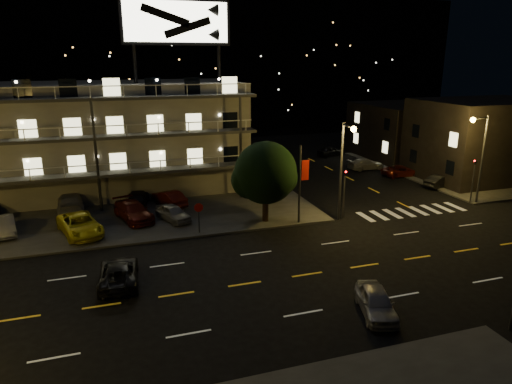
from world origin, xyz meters
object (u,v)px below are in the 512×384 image
object	(u,v)px
tree	(265,175)
lot_car_2	(80,225)
road_car_east	(376,302)
road_car_west	(119,273)
side_car_0	(440,181)
lot_car_4	(173,213)
lot_car_7	(70,202)

from	to	relation	value
tree	lot_car_2	distance (m)	14.41
road_car_east	road_car_west	distance (m)	14.66
tree	road_car_east	xyz separation A→B (m)	(1.03, -14.69, -3.33)
side_car_0	lot_car_2	bearing A→B (deg)	77.83
lot_car_2	lot_car_4	xyz separation A→B (m)	(6.98, 0.89, -0.09)
side_car_0	road_car_west	distance (m)	34.03
lot_car_2	lot_car_7	world-z (taller)	lot_car_7
tree	road_car_east	bearing A→B (deg)	-85.99
lot_car_7	lot_car_2	bearing A→B (deg)	95.64
lot_car_7	side_car_0	xyz separation A→B (m)	(35.54, -3.21, -0.28)
side_car_0	road_car_east	distance (m)	27.26
lot_car_4	lot_car_7	xyz separation A→B (m)	(-8.02, 5.21, 0.11)
lot_car_2	side_car_0	distance (m)	34.62
lot_car_4	road_car_west	bearing A→B (deg)	-138.42
tree	road_car_west	world-z (taller)	tree
lot_car_4	side_car_0	bearing A→B (deg)	-18.91
lot_car_2	side_car_0	bearing A→B (deg)	-11.91
tree	road_car_east	world-z (taller)	tree
tree	lot_car_7	bearing A→B (deg)	153.22
lot_car_2	lot_car_4	world-z (taller)	lot_car_2
side_car_0	lot_car_7	bearing A→B (deg)	67.89
tree	road_car_west	distance (m)	13.95
lot_car_2	road_car_west	xyz separation A→B (m)	(2.47, -8.61, -0.23)
road_car_east	lot_car_4	bearing A→B (deg)	132.29
lot_car_2	lot_car_7	bearing A→B (deg)	83.03
side_car_0	road_car_east	bearing A→B (deg)	117.45
tree	lot_car_4	distance (m)	8.07
lot_car_2	road_car_east	distance (m)	22.08
side_car_0	road_car_west	bearing A→B (deg)	92.80
lot_car_7	road_car_west	bearing A→B (deg)	99.36
road_car_east	road_car_west	world-z (taller)	road_car_east
lot_car_2	lot_car_7	size ratio (longest dim) A/B	1.01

